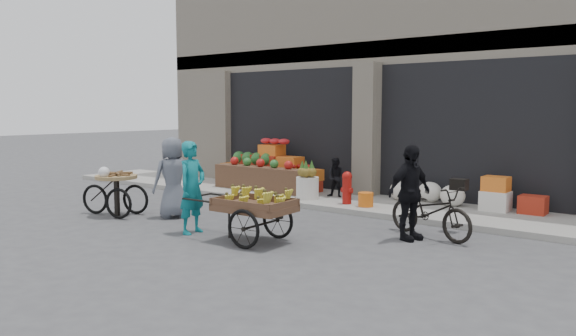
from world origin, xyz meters
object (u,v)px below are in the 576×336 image
Objects in this scene: bicycle at (430,211)px; banana_cart at (252,203)px; tricycle_cart at (116,188)px; cyclist at (410,193)px; pineapple_bin at (307,188)px; seated_person at (336,177)px; orange_bucket at (366,200)px; vendor_woman at (192,187)px; vendor_grey at (173,178)px; fire_hydrant at (347,186)px.

banana_cart is at bearing 150.92° from bicycle.
banana_cart is at bearing -17.84° from tricycle_cart.
bicycle is 0.57m from cyclist.
seated_person reaches higher than pineapple_bin.
pineapple_bin is at bearing 176.42° from orange_bucket.
vendor_woman is 0.95× the size of bicycle.
vendor_grey is at bearing 124.15° from bicycle.
banana_cart is at bearing -89.80° from vendor_woman.
tricycle_cart is at bearing 177.46° from banana_cart.
banana_cart is (0.39, -3.55, 0.15)m from fire_hydrant.
seated_person is 3.94m from cyclist.
cyclist is at bearing -28.56° from pineapple_bin.
pineapple_bin is 1.62× the size of orange_bucket.
pineapple_bin is 0.75m from seated_person.
orange_bucket is at bearing 72.60° from bicycle.
seated_person is at bearing 67.41° from cyclist.
seated_person is 4.34m from banana_cart.
orange_bucket is at bearing -3.58° from pineapple_bin.
fire_hydrant is at bearing 77.26° from bicycle.
seated_person is 0.54× the size of bicycle.
pineapple_bin is 3.95m from cyclist.
vendor_woman reaches higher than tricycle_cart.
seated_person is at bearing -8.62° from vendor_woman.
banana_cart is at bearing 147.71° from cyclist.
vendor_woman is (-0.88, -3.69, 0.31)m from fire_hydrant.
cyclist is (1.85, -1.78, 0.53)m from orange_bucket.
bicycle is (2.55, -1.43, -0.05)m from fire_hydrant.
seated_person is at bearing 102.30° from banana_cart.
cyclist is at bearing -37.88° from fire_hydrant.
orange_bucket is 1.42m from seated_person.
fire_hydrant is 0.96m from seated_person.
pineapple_bin is at bearing 177.40° from fire_hydrant.
fire_hydrant is 4.86m from tricycle_cart.
bicycle is at bearing 125.79° from vendor_grey.
tricycle_cart reaches higher than pineapple_bin.
cyclist reaches higher than bicycle.
vendor_woman is at bearing -175.84° from banana_cart.
tricycle_cart is 1.25m from vendor_grey.
orange_bucket is at bearing -40.26° from seated_person.
tricycle_cart is at bearing -44.09° from vendor_grey.
vendor_grey is (-1.16, -3.01, 0.44)m from pineapple_bin.
bicycle is (2.05, -1.38, 0.18)m from orange_bucket.
cyclist is (3.45, -1.88, 0.43)m from pineapple_bin.
vendor_grey reaches higher than banana_cart.
cyclist reaches higher than pineapple_bin.
vendor_woman is at bearing -102.43° from seated_person.
vendor_grey is 0.95× the size of bicycle.
seated_person is at bearing 174.80° from vendor_grey.
vendor_grey reaches higher than seated_person.
bicycle is (3.25, -2.08, -0.13)m from seated_person.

